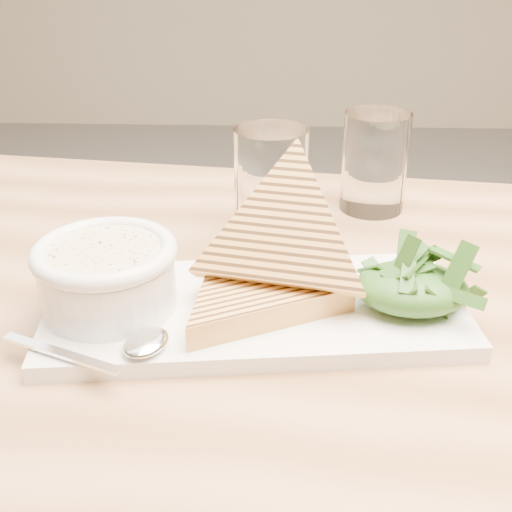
{
  "coord_description": "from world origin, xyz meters",
  "views": [
    {
      "loc": [
        -0.15,
        -0.62,
        1.05
      ],
      "look_at": [
        -0.17,
        -0.13,
        0.79
      ],
      "focal_mm": 45.0,
      "sensor_mm": 36.0,
      "label": 1
    }
  ],
  "objects_px": {
    "platter": "(255,310)",
    "glass_far": "(374,162)",
    "table_top": "(303,356)",
    "glass_near": "(271,184)",
    "soup_bowl": "(108,283)"
  },
  "relations": [
    {
      "from": "platter",
      "to": "glass_far",
      "type": "relative_size",
      "value": 3.08
    },
    {
      "from": "platter",
      "to": "glass_far",
      "type": "bearing_deg",
      "value": 62.3
    },
    {
      "from": "table_top",
      "to": "glass_near",
      "type": "distance_m",
      "value": 0.21
    },
    {
      "from": "soup_bowl",
      "to": "glass_near",
      "type": "distance_m",
      "value": 0.22
    },
    {
      "from": "glass_far",
      "to": "glass_near",
      "type": "bearing_deg",
      "value": -146.68
    },
    {
      "from": "table_top",
      "to": "platter",
      "type": "relative_size",
      "value": 3.3
    },
    {
      "from": "platter",
      "to": "glass_near",
      "type": "height_order",
      "value": "glass_near"
    },
    {
      "from": "platter",
      "to": "glass_near",
      "type": "relative_size",
      "value": 3.0
    },
    {
      "from": "glass_far",
      "to": "table_top",
      "type": "bearing_deg",
      "value": -107.74
    },
    {
      "from": "table_top",
      "to": "platter",
      "type": "height_order",
      "value": "platter"
    },
    {
      "from": "glass_near",
      "to": "soup_bowl",
      "type": "bearing_deg",
      "value": -126.75
    },
    {
      "from": "table_top",
      "to": "glass_near",
      "type": "height_order",
      "value": "glass_near"
    },
    {
      "from": "glass_near",
      "to": "glass_far",
      "type": "distance_m",
      "value": 0.14
    },
    {
      "from": "platter",
      "to": "glass_far",
      "type": "height_order",
      "value": "glass_far"
    },
    {
      "from": "glass_near",
      "to": "table_top",
      "type": "bearing_deg",
      "value": -80.74
    }
  ]
}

